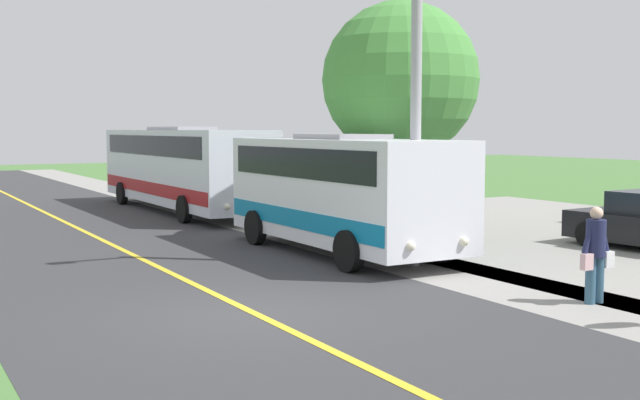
# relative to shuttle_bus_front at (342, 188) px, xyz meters

# --- Properties ---
(ground_plane) EXTENTS (120.00, 120.00, 0.00)m
(ground_plane) POSITION_rel_shuttle_bus_front_xyz_m (4.52, 4.72, -1.59)
(ground_plane) COLOR #477238
(road_surface) EXTENTS (8.00, 100.00, 0.01)m
(road_surface) POSITION_rel_shuttle_bus_front_xyz_m (4.52, 4.72, -1.59)
(road_surface) COLOR #333335
(road_surface) RESTS_ON ground
(sidewalk) EXTENTS (2.40, 100.00, 0.01)m
(sidewalk) POSITION_rel_shuttle_bus_front_xyz_m (-0.68, 4.72, -1.59)
(sidewalk) COLOR gray
(sidewalk) RESTS_ON ground
(road_centre_line) EXTENTS (0.16, 100.00, 0.00)m
(road_centre_line) POSITION_rel_shuttle_bus_front_xyz_m (4.52, 4.72, -1.58)
(road_centre_line) COLOR gold
(road_centre_line) RESTS_ON ground
(shuttle_bus_front) EXTENTS (2.70, 7.63, 2.89)m
(shuttle_bus_front) POSITION_rel_shuttle_bus_front_xyz_m (0.00, 0.00, 0.00)
(shuttle_bus_front) COLOR white
(shuttle_bus_front) RESTS_ON ground
(transit_bus_rear) EXTENTS (2.69, 11.85, 3.10)m
(transit_bus_rear) POSITION_rel_shuttle_bus_front_xyz_m (0.00, -11.42, 0.11)
(transit_bus_rear) COLOR silver
(transit_bus_rear) RESTS_ON ground
(pedestrian_with_bags) EXTENTS (0.72, 0.34, 1.68)m
(pedestrian_with_bags) POSITION_rel_shuttle_bus_front_xyz_m (-0.92, 6.96, -0.69)
(pedestrian_with_bags) COLOR #335972
(pedestrian_with_bags) RESTS_ON ground
(street_light_pole) EXTENTS (1.97, 0.24, 8.06)m
(street_light_pole) POSITION_rel_shuttle_bus_front_xyz_m (-0.35, 2.33, 2.85)
(street_light_pole) COLOR #9E9EA3
(street_light_pole) RESTS_ON ground
(tree_curbside) EXTENTS (4.31, 4.31, 6.51)m
(tree_curbside) POSITION_rel_shuttle_bus_front_xyz_m (-2.88, -1.66, 2.75)
(tree_curbside) COLOR #4C3826
(tree_curbside) RESTS_ON ground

